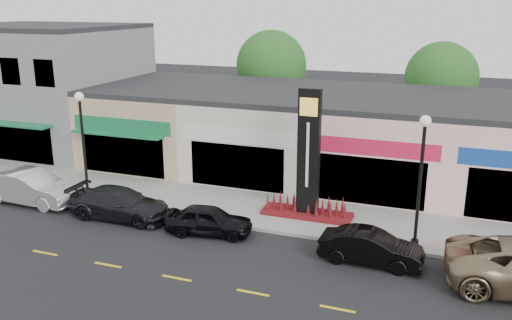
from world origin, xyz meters
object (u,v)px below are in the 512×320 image
at_px(lamp_west_near, 83,135).
at_px(pylon_sign, 308,172).
at_px(lamp_east_near, 421,169).
at_px(car_dark_sedan, 120,204).
at_px(car_black_conv, 371,248).
at_px(car_black_sedan, 209,220).
at_px(car_white_van, 31,187).

xyz_separation_m(lamp_west_near, pylon_sign, (11.00, 1.70, -1.20)).
bearing_deg(lamp_east_near, lamp_west_near, 180.00).
height_order(lamp_west_near, lamp_east_near, same).
distance_m(car_dark_sedan, car_black_conv, 11.75).
bearing_deg(lamp_east_near, car_black_sedan, -170.27).
xyz_separation_m(car_dark_sedan, car_black_conv, (11.73, -0.54, -0.06)).
bearing_deg(pylon_sign, car_black_sedan, -138.42).
bearing_deg(car_black_sedan, pylon_sign, -57.03).
relative_size(lamp_west_near, lamp_east_near, 1.00).
xyz_separation_m(lamp_west_near, car_black_conv, (14.50, -1.80, -2.82)).
height_order(lamp_west_near, car_black_conv, lamp_west_near).
distance_m(pylon_sign, car_black_sedan, 5.04).
relative_size(lamp_west_near, car_white_van, 1.08).
xyz_separation_m(lamp_east_near, car_black_sedan, (-8.57, -1.47, -2.83)).
bearing_deg(car_dark_sedan, lamp_east_near, -85.28).
relative_size(pylon_sign, car_dark_sedan, 1.22).
relative_size(lamp_east_near, car_black_sedan, 1.44).
bearing_deg(car_white_van, car_black_conv, -91.13).
relative_size(lamp_east_near, car_dark_sedan, 1.11).
relative_size(lamp_west_near, car_dark_sedan, 1.11).
height_order(car_white_van, car_dark_sedan, car_white_van).
bearing_deg(car_dark_sedan, pylon_sign, -70.97).
xyz_separation_m(pylon_sign, car_black_sedan, (-3.57, -3.17, -1.63)).
distance_m(lamp_west_near, car_dark_sedan, 4.10).
xyz_separation_m(lamp_west_near, car_white_van, (-2.54, -1.13, -2.64)).
bearing_deg(lamp_west_near, car_black_conv, -7.07).
distance_m(pylon_sign, car_white_van, 13.91).
height_order(pylon_sign, car_black_conv, pylon_sign).
distance_m(lamp_east_near, pylon_sign, 5.42).
relative_size(lamp_west_near, car_black_sedan, 1.44).
distance_m(car_dark_sedan, car_black_sedan, 4.67).
bearing_deg(lamp_west_near, car_black_sedan, -11.19).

